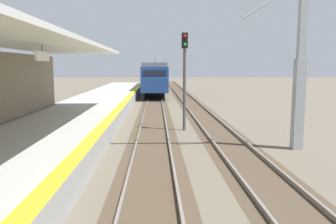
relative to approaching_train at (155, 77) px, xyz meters
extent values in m
cube|color=#A8A8A3|center=(-4.40, -28.13, -1.73)|extent=(5.00, 80.00, 0.90)
cube|color=yellow|center=(-2.15, -28.13, -1.27)|extent=(0.50, 80.00, 0.01)
cube|color=silver|center=(-4.50, -32.46, 2.17)|extent=(4.40, 24.00, 0.16)
cube|color=white|center=(-4.10, -30.46, 1.64)|extent=(0.08, 1.40, 0.36)
cylinder|color=#333333|center=(-4.10, -30.46, 1.96)|extent=(0.03, 0.03, 0.27)
cube|color=#4C3D2D|center=(0.00, -24.13, -2.17)|extent=(2.34, 120.00, 0.01)
cube|color=slate|center=(-0.72, -24.13, -2.09)|extent=(0.08, 120.00, 0.15)
cube|color=slate|center=(0.72, -24.13, -2.09)|extent=(0.08, 120.00, 0.15)
cube|color=#4C3D2D|center=(3.40, -24.13, -2.17)|extent=(2.34, 120.00, 0.01)
cube|color=slate|center=(2.68, -24.13, -2.09)|extent=(0.08, 120.00, 0.15)
cube|color=slate|center=(4.12, -24.13, -2.09)|extent=(0.08, 120.00, 0.15)
cube|color=navy|center=(0.00, 0.38, -0.11)|extent=(2.90, 18.00, 2.70)
cube|color=slate|center=(0.00, 0.38, 1.46)|extent=(2.67, 18.00, 0.44)
cube|color=black|center=(0.00, -8.64, 0.30)|extent=(2.32, 0.06, 1.21)
cube|color=navy|center=(0.00, -9.42, -0.58)|extent=(2.78, 1.60, 1.49)
cube|color=black|center=(1.46, 0.38, 0.30)|extent=(0.04, 15.84, 0.86)
cylinder|color=#333333|center=(0.00, 3.98, 2.13)|extent=(0.06, 0.06, 0.90)
cube|color=black|center=(0.00, -5.47, -1.82)|extent=(2.17, 2.20, 0.72)
cube|color=black|center=(0.00, 6.23, -1.82)|extent=(2.17, 2.20, 0.72)
cylinder|color=#4C4C4C|center=(1.67, -25.34, 0.02)|extent=(0.16, 0.16, 4.40)
cube|color=black|center=(1.67, -25.34, 2.62)|extent=(0.32, 0.24, 0.80)
sphere|color=red|center=(1.67, -25.48, 2.84)|extent=(0.16, 0.16, 0.16)
sphere|color=green|center=(1.67, -25.48, 2.40)|extent=(0.16, 0.16, 0.16)
cube|color=#9EA3A8|center=(6.03, -29.74, -0.30)|extent=(0.40, 0.40, 3.75)
cube|color=#9EA3A8|center=(6.03, -29.74, 3.45)|extent=(0.28, 0.28, 3.75)
camera|label=1|loc=(0.15, -43.44, 1.26)|focal=36.21mm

